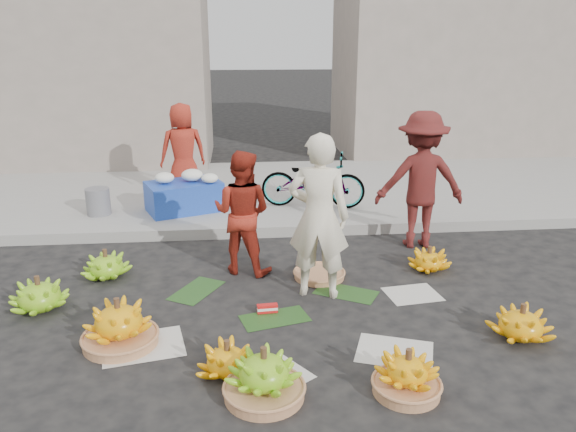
{
  "coord_description": "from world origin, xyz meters",
  "views": [
    {
      "loc": [
        -0.42,
        -5.08,
        2.64
      ],
      "look_at": [
        0.13,
        0.87,
        0.7
      ],
      "focal_mm": 35.0,
      "sensor_mm": 36.0,
      "label": 1
    }
  ],
  "objects": [
    {
      "name": "banana_bunch_3",
      "position": [
        0.83,
        -1.48,
        0.15
      ],
      "size": [
        0.52,
        0.52,
        0.38
      ],
      "rotation": [
        0.0,
        0.0,
        0.03
      ],
      "color": "#AA6D47",
      "rests_on": "ground"
    },
    {
      "name": "man_striped",
      "position": [
        1.89,
        1.64,
        0.88
      ],
      "size": [
        1.18,
        0.73,
        1.75
      ],
      "primitive_type": "imported",
      "rotation": [
        0.0,
        0.0,
        3.07
      ],
      "color": "maroon",
      "rests_on": "ground"
    },
    {
      "name": "banana_bunch_2",
      "position": [
        -0.27,
        -1.43,
        0.18
      ],
      "size": [
        0.7,
        0.7,
        0.43
      ],
      "rotation": [
        0.0,
        0.0,
        0.41
      ],
      "color": "#AA6D47",
      "rests_on": "ground"
    },
    {
      "name": "sidewalk",
      "position": [
        0.0,
        4.3,
        0.06
      ],
      "size": [
        40.0,
        4.0,
        0.12
      ],
      "primitive_type": "cube",
      "color": "gray",
      "rests_on": "ground"
    },
    {
      "name": "building_right",
      "position": [
        4.5,
        7.7,
        2.5
      ],
      "size": [
        5.0,
        3.0,
        5.0
      ],
      "primitive_type": "cube",
      "color": "gray",
      "rests_on": "sidewalk"
    },
    {
      "name": "bicycle",
      "position": [
        0.71,
        3.08,
        0.53
      ],
      "size": [
        0.87,
        1.65,
        0.83
      ],
      "primitive_type": "imported",
      "rotation": [
        0.0,
        0.0,
        1.36
      ],
      "color": "gray",
      "rests_on": "sidewalk"
    },
    {
      "name": "banana_bunch_0",
      "position": [
        -1.51,
        -0.55,
        0.19
      ],
      "size": [
        0.74,
        0.74,
        0.45
      ],
      "rotation": [
        0.0,
        0.0,
        0.36
      ],
      "color": "#AA6D47",
      "rests_on": "ground"
    },
    {
      "name": "basket_spare",
      "position": [
        0.47,
        0.73,
        0.03
      ],
      "size": [
        0.72,
        0.72,
        0.07
      ],
      "primitive_type": "cylinder",
      "rotation": [
        0.0,
        0.0,
        0.34
      ],
      "color": "#AA6D47",
      "rests_on": "ground"
    },
    {
      "name": "banana_bunch_7",
      "position": [
        -1.94,
        0.95,
        0.15
      ],
      "size": [
        0.61,
        0.61,
        0.34
      ],
      "rotation": [
        0.0,
        0.0,
        0.16
      ],
      "color": "#65B319",
      "rests_on": "ground"
    },
    {
      "name": "banana_bunch_5",
      "position": [
        1.78,
        0.82,
        0.12
      ],
      "size": [
        0.54,
        0.54,
        0.29
      ],
      "rotation": [
        0.0,
        0.0,
        -0.24
      ],
      "color": "#FFB30C",
      "rests_on": "ground"
    },
    {
      "name": "vendor_red",
      "position": [
        -0.38,
        1.0,
        0.71
      ],
      "size": [
        0.85,
        0.77,
        1.43
      ],
      "primitive_type": "imported",
      "rotation": [
        0.0,
        0.0,
        2.73
      ],
      "color": "#B12E1B",
      "rests_on": "ground"
    },
    {
      "name": "newspaper_scatter",
      "position": [
        0.0,
        -0.8,
        0.0
      ],
      "size": [
        3.2,
        1.8,
        0.0
      ],
      "primitive_type": null,
      "color": "silver",
      "rests_on": "ground"
    },
    {
      "name": "ground",
      "position": [
        0.0,
        0.0,
        0.0
      ],
      "size": [
        80.0,
        80.0,
        0.0
      ],
      "primitive_type": "plane",
      "color": "black",
      "rests_on": "ground"
    },
    {
      "name": "grey_bucket",
      "position": [
        -2.46,
        2.99,
        0.32
      ],
      "size": [
        0.34,
        0.34,
        0.39
      ],
      "primitive_type": "cylinder",
      "color": "slate",
      "rests_on": "sidewalk"
    },
    {
      "name": "banana_leaves",
      "position": [
        -0.1,
        0.2,
        0.0
      ],
      "size": [
        2.0,
        1.0,
        0.0
      ],
      "primitive_type": null,
      "color": "#1C4316",
      "rests_on": "ground"
    },
    {
      "name": "incense_stack",
      "position": [
        -0.17,
        -0.07,
        0.05
      ],
      "size": [
        0.21,
        0.08,
        0.08
      ],
      "primitive_type": "cube",
      "rotation": [
        0.0,
        0.0,
        0.08
      ],
      "color": "red",
      "rests_on": "ground"
    },
    {
      "name": "curb",
      "position": [
        0.0,
        2.2,
        0.07
      ],
      "size": [
        40.0,
        0.25,
        0.15
      ],
      "primitive_type": "cube",
      "color": "gray",
      "rests_on": "ground"
    },
    {
      "name": "banana_bunch_4",
      "position": [
        2.1,
        -0.77,
        0.15
      ],
      "size": [
        0.62,
        0.62,
        0.34
      ],
      "rotation": [
        0.0,
        0.0,
        -0.17
      ],
      "color": "#FFB30C",
      "rests_on": "ground"
    },
    {
      "name": "flower_vendor",
      "position": [
        -1.29,
        3.91,
        0.87
      ],
      "size": [
        0.84,
        0.66,
        1.5
      ],
      "primitive_type": "imported",
      "rotation": [
        0.0,
        0.0,
        3.41
      ],
      "color": "#B12E1B",
      "rests_on": "sidewalk"
    },
    {
      "name": "building_left",
      "position": [
        -4.0,
        7.2,
        2.0
      ],
      "size": [
        6.0,
        3.0,
        4.0
      ],
      "primitive_type": "cube",
      "color": "gray",
      "rests_on": "sidewalk"
    },
    {
      "name": "vendor_cream",
      "position": [
        0.39,
        0.31,
        0.87
      ],
      "size": [
        0.72,
        0.56,
        1.73
      ],
      "primitive_type": "imported",
      "rotation": [
        0.0,
        0.0,
        2.89
      ],
      "color": "white",
      "rests_on": "ground"
    },
    {
      "name": "banana_bunch_6",
      "position": [
        -2.43,
        0.21,
        0.16
      ],
      "size": [
        0.76,
        0.76,
        0.36
      ],
      "rotation": [
        0.0,
        0.0,
        -0.41
      ],
      "color": "#65B319",
      "rests_on": "ground"
    },
    {
      "name": "flower_table",
      "position": [
        -1.22,
        3.06,
        0.37
      ],
      "size": [
        1.22,
        1.0,
        0.61
      ],
      "rotation": [
        0.0,
        0.0,
        0.37
      ],
      "color": "#1A3CAA",
      "rests_on": "sidewalk"
    },
    {
      "name": "banana_bunch_1",
      "position": [
        -0.55,
        -1.09,
        0.13
      ],
      "size": [
        0.54,
        0.54,
        0.31
      ],
      "rotation": [
        0.0,
        0.0,
        0.17
      ],
      "color": "#FFB30C",
      "rests_on": "ground"
    }
  ]
}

